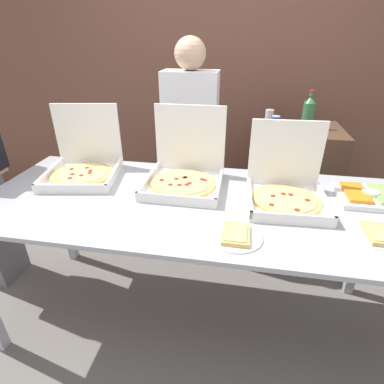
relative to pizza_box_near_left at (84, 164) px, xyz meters
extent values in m
plane|color=slate|center=(0.73, -0.20, -0.99)|extent=(16.00, 16.00, 0.00)
cube|color=brown|center=(0.73, 1.50, 0.41)|extent=(10.00, 0.06, 2.80)
cube|color=#A8AAB2|center=(0.73, -0.20, -0.09)|extent=(2.33, 0.96, 0.02)
cube|color=#A8AAB2|center=(-0.38, 0.23, -0.54)|extent=(0.06, 0.06, 0.89)
cube|color=#A8AAB2|center=(1.85, 0.23, -0.54)|extent=(0.06, 0.06, 0.89)
cube|color=white|center=(0.01, -0.05, -0.07)|extent=(0.49, 0.49, 0.02)
cube|color=white|center=(0.04, -0.25, -0.04)|extent=(0.42, 0.09, 0.04)
cube|color=white|center=(-0.19, -0.09, -0.04)|extent=(0.09, 0.42, 0.04)
cube|color=white|center=(0.21, -0.02, -0.04)|extent=(0.09, 0.42, 0.04)
cube|color=white|center=(-0.03, 0.16, 0.14)|extent=(0.42, 0.09, 0.40)
cylinder|color=tan|center=(0.01, -0.05, -0.05)|extent=(0.37, 0.37, 0.02)
cylinder|color=#EFCC70|center=(0.01, -0.05, -0.04)|extent=(0.32, 0.32, 0.00)
cylinder|color=maroon|center=(0.06, -0.05, -0.03)|extent=(0.03, 0.03, 0.00)
cylinder|color=maroon|center=(0.05, -0.02, -0.03)|extent=(0.03, 0.03, 0.00)
cylinder|color=maroon|center=(0.01, 0.02, -0.03)|extent=(0.03, 0.03, 0.00)
cylinder|color=maroon|center=(-0.08, -0.01, -0.03)|extent=(0.03, 0.03, 0.00)
cylinder|color=maroon|center=(-0.03, -0.09, -0.03)|extent=(0.03, 0.03, 0.00)
cylinder|color=maroon|center=(-0.02, -0.14, -0.03)|extent=(0.03, 0.03, 0.00)
cylinder|color=maroon|center=(0.03, -0.09, -0.03)|extent=(0.03, 0.03, 0.00)
cube|color=white|center=(1.23, -0.17, -0.07)|extent=(0.42, 0.42, 0.02)
cube|color=white|center=(1.24, -0.36, -0.04)|extent=(0.40, 0.03, 0.04)
cube|color=white|center=(1.04, -0.18, -0.04)|extent=(0.03, 0.40, 0.04)
cube|color=white|center=(1.42, -0.16, -0.04)|extent=(0.03, 0.40, 0.04)
cube|color=white|center=(1.22, 0.04, 0.13)|extent=(0.40, 0.03, 0.38)
cylinder|color=tan|center=(1.23, -0.17, -0.05)|extent=(0.35, 0.35, 0.02)
cylinder|color=#EFCC70|center=(1.23, -0.17, -0.04)|extent=(0.30, 0.30, 0.00)
cylinder|color=maroon|center=(1.34, -0.18, -0.03)|extent=(0.03, 0.03, 0.00)
cylinder|color=maroon|center=(1.26, -0.13, -0.03)|extent=(0.03, 0.03, 0.00)
cylinder|color=maroon|center=(1.22, -0.13, -0.03)|extent=(0.03, 0.03, 0.00)
cylinder|color=maroon|center=(1.16, -0.16, -0.03)|extent=(0.03, 0.03, 0.00)
cylinder|color=maroon|center=(1.15, -0.26, -0.03)|extent=(0.03, 0.03, 0.00)
cylinder|color=maroon|center=(1.27, -0.29, -0.03)|extent=(0.03, 0.03, 0.00)
cube|color=white|center=(0.66, -0.06, -0.07)|extent=(0.44, 0.44, 0.02)
cube|color=white|center=(0.66, -0.27, -0.04)|extent=(0.44, 0.02, 0.04)
cube|color=white|center=(0.45, -0.06, -0.04)|extent=(0.02, 0.44, 0.04)
cube|color=white|center=(0.87, -0.06, -0.04)|extent=(0.02, 0.44, 0.04)
cube|color=white|center=(0.66, 0.16, 0.15)|extent=(0.44, 0.02, 0.42)
cylinder|color=tan|center=(0.66, -0.06, -0.05)|extent=(0.39, 0.39, 0.02)
cylinder|color=#EFCC70|center=(0.66, -0.06, -0.04)|extent=(0.33, 0.33, 0.00)
cylinder|color=maroon|center=(0.78, -0.03, -0.03)|extent=(0.03, 0.03, 0.00)
cylinder|color=maroon|center=(0.76, -0.02, -0.03)|extent=(0.03, 0.03, 0.00)
cylinder|color=maroon|center=(0.66, -0.01, -0.03)|extent=(0.03, 0.03, 0.00)
cylinder|color=maroon|center=(0.65, -0.02, -0.03)|extent=(0.03, 0.03, 0.00)
cylinder|color=maroon|center=(0.61, -0.04, -0.03)|extent=(0.03, 0.03, 0.00)
cylinder|color=maroon|center=(0.53, -0.07, -0.03)|extent=(0.03, 0.03, 0.00)
cylinder|color=maroon|center=(0.59, -0.12, -0.03)|extent=(0.03, 0.03, 0.00)
cylinder|color=maroon|center=(0.65, -0.12, -0.03)|extent=(0.03, 0.03, 0.00)
cylinder|color=maroon|center=(0.69, -0.11, -0.03)|extent=(0.03, 0.03, 0.00)
cylinder|color=maroon|center=(0.70, -0.09, -0.03)|extent=(0.03, 0.03, 0.00)
cylinder|color=white|center=(0.98, -0.50, -0.07)|extent=(0.24, 0.24, 0.01)
cube|color=tan|center=(0.98, -0.50, -0.06)|extent=(0.12, 0.17, 0.02)
cube|color=#EFCC70|center=(0.98, -0.52, -0.05)|extent=(0.09, 0.12, 0.01)
cylinder|color=white|center=(1.62, -0.39, -0.07)|extent=(0.21, 0.21, 0.01)
cube|color=tan|center=(1.62, -0.39, -0.06)|extent=(0.12, 0.17, 0.02)
cube|color=#EFCC70|center=(1.62, -0.41, -0.05)|extent=(0.09, 0.12, 0.01)
cube|color=white|center=(1.69, -0.03, -0.06)|extent=(0.33, 0.29, 0.03)
cube|color=orange|center=(1.61, -0.03, -0.04)|extent=(0.12, 0.23, 0.02)
cylinder|color=white|center=(1.69, -0.03, -0.03)|extent=(0.09, 0.09, 0.02)
cube|color=#4C3323|center=(1.40, 0.82, -0.46)|extent=(0.69, 0.54, 1.07)
cylinder|color=#2D6638|center=(1.46, 0.84, 0.17)|extent=(0.09, 0.09, 0.19)
cone|color=#2D6638|center=(1.46, 0.84, 0.29)|extent=(0.09, 0.09, 0.05)
cylinder|color=#2D6638|center=(1.46, 0.84, 0.33)|extent=(0.03, 0.03, 0.03)
cylinder|color=red|center=(1.46, 0.84, 0.35)|extent=(0.04, 0.04, 0.01)
cylinder|color=silver|center=(1.17, 0.86, 0.14)|extent=(0.07, 0.07, 0.12)
cylinder|color=silver|center=(1.17, 0.86, 0.20)|extent=(0.06, 0.06, 0.00)
cylinder|color=#334CB2|center=(1.21, 0.66, 0.14)|extent=(0.07, 0.07, 0.12)
cylinder|color=silver|center=(1.21, 0.66, 0.20)|extent=(0.06, 0.06, 0.00)
cube|color=#2D2D38|center=(0.58, 0.58, -0.58)|extent=(0.28, 0.20, 0.82)
cube|color=white|center=(0.58, 0.58, 0.17)|extent=(0.40, 0.22, 0.67)
sphere|color=#D8AD8C|center=(0.58, 0.58, 0.62)|extent=(0.22, 0.22, 0.22)
camera|label=1|loc=(0.98, -1.61, 0.73)|focal=28.00mm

